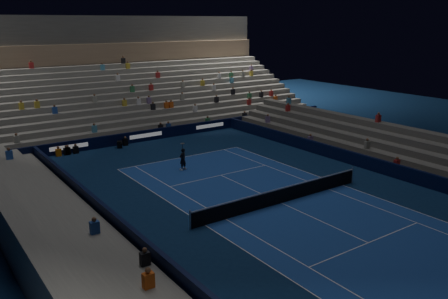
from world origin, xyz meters
TOP-DOWN VIEW (x-y plane):
  - ground at (0.00, 0.00)m, footprint 90.00×90.00m
  - court_surface at (0.00, 0.00)m, footprint 10.97×23.77m
  - sponsor_barrier_far at (0.00, 18.50)m, footprint 44.00×0.25m
  - sponsor_barrier_east at (9.70, 0.00)m, footprint 0.25×37.00m
  - sponsor_barrier_west at (-9.70, 0.00)m, footprint 0.25×37.00m
  - grandstand_main at (0.00, 27.90)m, footprint 44.00×15.20m
  - grandstand_east at (13.17, 0.00)m, footprint 5.00×37.00m
  - grandstand_west at (-13.17, 0.00)m, footprint 5.00×37.00m
  - tennis_net at (0.00, 0.00)m, footprint 12.90×0.10m
  - tennis_player at (-1.55, 9.07)m, footprint 0.68×0.54m
  - broadcast_camera at (-2.89, 17.57)m, footprint 0.62×0.97m

SIDE VIEW (x-z plane):
  - ground at x=0.00m, z-range 0.00..0.00m
  - court_surface at x=0.00m, z-range 0.00..0.01m
  - broadcast_camera at x=-2.89m, z-range 0.01..0.59m
  - sponsor_barrier_far at x=0.00m, z-range 0.00..1.00m
  - sponsor_barrier_east at x=9.70m, z-range 0.00..1.00m
  - sponsor_barrier_west at x=-9.70m, z-range 0.00..1.00m
  - tennis_net at x=0.00m, z-range -0.05..1.05m
  - tennis_player at x=-1.55m, z-range 0.00..1.63m
  - grandstand_east at x=13.17m, z-range -0.33..2.17m
  - grandstand_west at x=-13.17m, z-range -0.33..2.17m
  - grandstand_main at x=0.00m, z-range -2.22..8.98m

